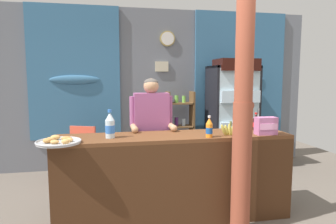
{
  "coord_description": "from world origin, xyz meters",
  "views": [
    {
      "loc": [
        -0.87,
        -2.74,
        1.61
      ],
      "look_at": [
        -0.16,
        0.82,
        1.2
      ],
      "focal_mm": 31.99,
      "sensor_mm": 36.0,
      "label": 1
    }
  ],
  "objects_px": {
    "soda_bottle_grape_soda": "(238,122)",
    "pastry_tray": "(58,141)",
    "timber_post": "(243,108)",
    "soda_bottle_orange_soda": "(209,128)",
    "stall_counter": "(177,171)",
    "snack_box_wafer": "(266,126)",
    "plastic_lawn_chair": "(79,151)",
    "shopkeeper": "(151,125)",
    "soda_bottle_water": "(110,126)",
    "drink_fridge": "(233,109)",
    "soda_bottle_cola": "(256,123)",
    "bottle_shelf_rack": "(180,129)",
    "banana_bunch": "(231,130)"
  },
  "relations": [
    {
      "from": "stall_counter",
      "to": "snack_box_wafer",
      "type": "height_order",
      "value": "snack_box_wafer"
    },
    {
      "from": "shopkeeper",
      "to": "snack_box_wafer",
      "type": "xyz_separation_m",
      "value": [
        1.21,
        -0.65,
        0.06
      ]
    },
    {
      "from": "shopkeeper",
      "to": "bottle_shelf_rack",
      "type": "bearing_deg",
      "value": 63.09
    },
    {
      "from": "soda_bottle_water",
      "to": "timber_post",
      "type": "bearing_deg",
      "value": -17.42
    },
    {
      "from": "timber_post",
      "to": "drink_fridge",
      "type": "bearing_deg",
      "value": 68.96
    },
    {
      "from": "plastic_lawn_chair",
      "to": "shopkeeper",
      "type": "xyz_separation_m",
      "value": [
        0.98,
        -0.97,
        0.52
      ]
    },
    {
      "from": "banana_bunch",
      "to": "stall_counter",
      "type": "bearing_deg",
      "value": 176.73
    },
    {
      "from": "stall_counter",
      "to": "bottle_shelf_rack",
      "type": "bearing_deg",
      "value": 75.38
    },
    {
      "from": "stall_counter",
      "to": "plastic_lawn_chair",
      "type": "xyz_separation_m",
      "value": [
        -1.18,
        1.54,
        -0.1
      ]
    },
    {
      "from": "stall_counter",
      "to": "soda_bottle_grape_soda",
      "type": "height_order",
      "value": "soda_bottle_grape_soda"
    },
    {
      "from": "soda_bottle_cola",
      "to": "drink_fridge",
      "type": "bearing_deg",
      "value": 76.63
    },
    {
      "from": "timber_post",
      "to": "bottle_shelf_rack",
      "type": "distance_m",
      "value": 2.39
    },
    {
      "from": "stall_counter",
      "to": "soda_bottle_water",
      "type": "xyz_separation_m",
      "value": [
        -0.71,
        0.07,
        0.51
      ]
    },
    {
      "from": "soda_bottle_cola",
      "to": "snack_box_wafer",
      "type": "distance_m",
      "value": 0.3
    },
    {
      "from": "plastic_lawn_chair",
      "to": "snack_box_wafer",
      "type": "height_order",
      "value": "snack_box_wafer"
    },
    {
      "from": "soda_bottle_water",
      "to": "banana_bunch",
      "type": "height_order",
      "value": "soda_bottle_water"
    },
    {
      "from": "snack_box_wafer",
      "to": "banana_bunch",
      "type": "distance_m",
      "value": 0.41
    },
    {
      "from": "soda_bottle_orange_soda",
      "to": "snack_box_wafer",
      "type": "relative_size",
      "value": 1.01
    },
    {
      "from": "snack_box_wafer",
      "to": "soda_bottle_water",
      "type": "bearing_deg",
      "value": 174.96
    },
    {
      "from": "stall_counter",
      "to": "soda_bottle_orange_soda",
      "type": "bearing_deg",
      "value": -17.04
    },
    {
      "from": "banana_bunch",
      "to": "soda_bottle_cola",
      "type": "bearing_deg",
      "value": 30.09
    },
    {
      "from": "stall_counter",
      "to": "drink_fridge",
      "type": "distance_m",
      "value": 2.3
    },
    {
      "from": "pastry_tray",
      "to": "soda_bottle_grape_soda",
      "type": "bearing_deg",
      "value": 11.13
    },
    {
      "from": "timber_post",
      "to": "snack_box_wafer",
      "type": "xyz_separation_m",
      "value": [
        0.41,
        0.26,
        -0.24
      ]
    },
    {
      "from": "plastic_lawn_chair",
      "to": "pastry_tray",
      "type": "distance_m",
      "value": 1.72
    },
    {
      "from": "soda_bottle_orange_soda",
      "to": "pastry_tray",
      "type": "distance_m",
      "value": 1.55
    },
    {
      "from": "soda_bottle_cola",
      "to": "soda_bottle_grape_soda",
      "type": "xyz_separation_m",
      "value": [
        -0.2,
        0.08,
        0.0
      ]
    },
    {
      "from": "soda_bottle_water",
      "to": "soda_bottle_orange_soda",
      "type": "xyz_separation_m",
      "value": [
        1.05,
        -0.18,
        -0.03
      ]
    },
    {
      "from": "plastic_lawn_chair",
      "to": "drink_fridge",
      "type": "bearing_deg",
      "value": 4.64
    },
    {
      "from": "timber_post",
      "to": "plastic_lawn_chair",
      "type": "bearing_deg",
      "value": 133.41
    },
    {
      "from": "stall_counter",
      "to": "soda_bottle_grape_soda",
      "type": "relative_size",
      "value": 11.99
    },
    {
      "from": "soda_bottle_cola",
      "to": "plastic_lawn_chair",
      "type": "bearing_deg",
      "value": 149.17
    },
    {
      "from": "stall_counter",
      "to": "banana_bunch",
      "type": "bearing_deg",
      "value": -3.27
    },
    {
      "from": "soda_bottle_grape_soda",
      "to": "pastry_tray",
      "type": "height_order",
      "value": "soda_bottle_grape_soda"
    },
    {
      "from": "soda_bottle_orange_soda",
      "to": "soda_bottle_grape_soda",
      "type": "xyz_separation_m",
      "value": [
        0.51,
        0.4,
        -0.01
      ]
    },
    {
      "from": "bottle_shelf_rack",
      "to": "drink_fridge",
      "type": "bearing_deg",
      "value": -13.9
    },
    {
      "from": "bottle_shelf_rack",
      "to": "soda_bottle_grape_soda",
      "type": "xyz_separation_m",
      "value": [
        0.33,
        -1.67,
        0.36
      ]
    },
    {
      "from": "timber_post",
      "to": "pastry_tray",
      "type": "relative_size",
      "value": 6.33
    },
    {
      "from": "bottle_shelf_rack",
      "to": "shopkeeper",
      "type": "bearing_deg",
      "value": -116.91
    },
    {
      "from": "shopkeeper",
      "to": "soda_bottle_water",
      "type": "relative_size",
      "value": 5.28
    },
    {
      "from": "plastic_lawn_chair",
      "to": "soda_bottle_grape_soda",
      "type": "height_order",
      "value": "soda_bottle_grape_soda"
    },
    {
      "from": "pastry_tray",
      "to": "snack_box_wafer",
      "type": "bearing_deg",
      "value": 0.74
    },
    {
      "from": "soda_bottle_cola",
      "to": "pastry_tray",
      "type": "relative_size",
      "value": 0.5
    },
    {
      "from": "shopkeeper",
      "to": "soda_bottle_cola",
      "type": "bearing_deg",
      "value": -15.87
    },
    {
      "from": "soda_bottle_grape_soda",
      "to": "pastry_tray",
      "type": "xyz_separation_m",
      "value": [
        -2.05,
        -0.4,
        -0.07
      ]
    },
    {
      "from": "timber_post",
      "to": "soda_bottle_orange_soda",
      "type": "bearing_deg",
      "value": 138.81
    },
    {
      "from": "soda_bottle_cola",
      "to": "soda_bottle_grape_soda",
      "type": "height_order",
      "value": "soda_bottle_grape_soda"
    },
    {
      "from": "snack_box_wafer",
      "to": "stall_counter",
      "type": "bearing_deg",
      "value": 175.59
    },
    {
      "from": "plastic_lawn_chair",
      "to": "soda_bottle_cola",
      "type": "xyz_separation_m",
      "value": [
        2.22,
        -1.32,
        0.57
      ]
    },
    {
      "from": "snack_box_wafer",
      "to": "banana_bunch",
      "type": "relative_size",
      "value": 0.87
    }
  ]
}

